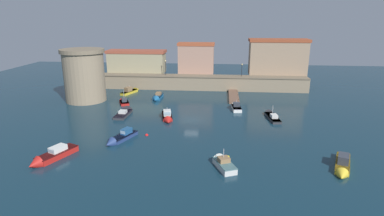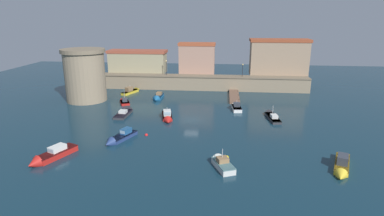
# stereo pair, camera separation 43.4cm
# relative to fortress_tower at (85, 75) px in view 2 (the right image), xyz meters

# --- Properties ---
(ground_plane) EXTENTS (134.25, 134.25, 0.00)m
(ground_plane) POSITION_rel_fortress_tower_xyz_m (23.77, -11.03, -5.57)
(ground_plane) COLOR #112D3D
(quay_wall) EXTENTS (51.48, 3.72, 3.46)m
(quay_wall) POSITION_rel_fortress_tower_xyz_m (23.77, 13.05, -3.83)
(quay_wall) COLOR gray
(quay_wall) RESTS_ON ground
(old_town_backdrop) EXTENTS (50.67, 5.33, 8.89)m
(old_town_backdrop) POSITION_rel_fortress_tower_xyz_m (26.98, 17.20, 1.53)
(old_town_backdrop) COLOR tan
(old_town_backdrop) RESTS_ON ground
(fortress_tower) EXTENTS (9.02, 9.02, 11.01)m
(fortress_tower) POSITION_rel_fortress_tower_xyz_m (0.00, 0.00, 0.00)
(fortress_tower) COLOR gray
(fortress_tower) RESTS_ON ground
(pier_dock) EXTENTS (2.15, 11.30, 0.70)m
(pier_dock) POSITION_rel_fortress_tower_xyz_m (31.66, 5.69, -5.30)
(pier_dock) COLOR brown
(pier_dock) RESTS_ON ground
(quay_lamp_0) EXTENTS (0.32, 0.32, 3.62)m
(quay_lamp_0) POSITION_rel_fortress_tower_xyz_m (15.06, 13.05, 0.28)
(quay_lamp_0) COLOR black
(quay_lamp_0) RESTS_ON quay_wall
(quay_lamp_1) EXTENTS (0.32, 0.32, 3.03)m
(quay_lamp_1) POSITION_rel_fortress_tower_xyz_m (33.66, 13.05, -0.06)
(quay_lamp_1) COLOR black
(quay_lamp_1) RESTS_ON quay_wall
(moored_boat_0) EXTENTS (3.59, 6.46, 2.33)m
(moored_boat_0) POSITION_rel_fortress_tower_xyz_m (7.63, 7.85, -5.09)
(moored_boat_0) COLOR gold
(moored_boat_0) RESTS_ON ground
(moored_boat_1) EXTENTS (2.06, 5.22, 2.31)m
(moored_boat_1) POSITION_rel_fortress_tower_xyz_m (31.80, -3.39, -5.10)
(moored_boat_1) COLOR white
(moored_boat_1) RESTS_ON ground
(moored_boat_2) EXTENTS (3.40, 5.20, 2.77)m
(moored_boat_2) POSITION_rel_fortress_tower_xyz_m (29.22, -28.24, -5.08)
(moored_boat_2) COLOR silver
(moored_boat_2) RESTS_ON ground
(moored_boat_3) EXTENTS (2.10, 6.77, 1.79)m
(moored_boat_3) POSITION_rel_fortress_tower_xyz_m (11.16, -8.50, -5.24)
(moored_boat_3) COLOR #333338
(moored_boat_3) RESTS_ON ground
(moored_boat_4) EXTENTS (4.29, 7.02, 1.92)m
(moored_boat_4) POSITION_rel_fortress_tower_xyz_m (7.57, -28.58, -5.06)
(moored_boat_4) COLOR red
(moored_boat_4) RESTS_ON ground
(moored_boat_5) EXTENTS (3.90, 7.12, 2.04)m
(moored_boat_5) POSITION_rel_fortress_tower_xyz_m (43.52, -27.75, -5.09)
(moored_boat_5) COLOR gold
(moored_boat_5) RESTS_ON ground
(moored_boat_6) EXTENTS (2.96, 6.59, 2.43)m
(moored_boat_6) POSITION_rel_fortress_tower_xyz_m (19.52, -11.00, -5.15)
(moored_boat_6) COLOR red
(moored_boat_6) RESTS_ON ground
(moored_boat_7) EXTENTS (1.73, 5.43, 1.63)m
(moored_boat_7) POSITION_rel_fortress_tower_xyz_m (14.92, 2.74, -5.18)
(moored_boat_7) COLOR #195689
(moored_boat_7) RESTS_ON ground
(moored_boat_8) EXTENTS (2.37, 7.33, 2.86)m
(moored_boat_8) POSITION_rel_fortress_tower_xyz_m (37.93, -8.04, -5.25)
(moored_boat_8) COLOR #333338
(moored_boat_8) RESTS_ON ground
(moored_boat_9) EXTENTS (3.87, 6.37, 1.88)m
(moored_boat_9) POSITION_rel_fortress_tower_xyz_m (14.19, -21.52, -5.17)
(moored_boat_9) COLOR navy
(moored_boat_9) RESTS_ON ground
(moored_boat_10) EXTENTS (3.21, 4.58, 3.30)m
(moored_boat_10) POSITION_rel_fortress_tower_xyz_m (8.62, -1.21, -5.20)
(moored_boat_10) COLOR red
(moored_boat_10) RESTS_ON ground
(mooring_buoy_0) EXTENTS (0.52, 0.52, 0.52)m
(mooring_buoy_0) POSITION_rel_fortress_tower_xyz_m (29.94, -25.71, -5.57)
(mooring_buoy_0) COLOR yellow
(mooring_buoy_0) RESTS_ON ground
(mooring_buoy_1) EXTENTS (0.46, 0.46, 0.46)m
(mooring_buoy_1) POSITION_rel_fortress_tower_xyz_m (29.31, -26.21, -5.57)
(mooring_buoy_1) COLOR yellow
(mooring_buoy_1) RESTS_ON ground
(mooring_buoy_2) EXTENTS (0.52, 0.52, 0.52)m
(mooring_buoy_2) POSITION_rel_fortress_tower_xyz_m (17.66, -19.02, -5.57)
(mooring_buoy_2) COLOR red
(mooring_buoy_2) RESTS_ON ground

